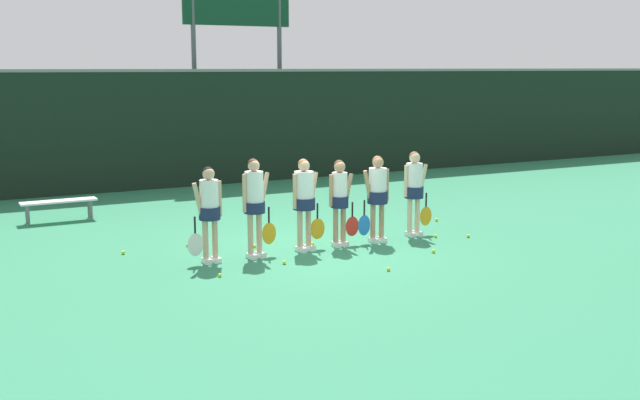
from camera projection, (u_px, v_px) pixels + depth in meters
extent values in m
plane|color=#2D7F56|center=(319.00, 248.00, 13.98)|extent=(140.00, 140.00, 0.00)
cube|color=black|center=(186.00, 130.00, 20.92)|extent=(60.00, 0.06, 3.21)
cube|color=slate|center=(184.00, 70.00, 20.63)|extent=(60.00, 0.08, 0.08)
cylinder|color=#515156|center=(195.00, 80.00, 21.97)|extent=(0.14, 0.14, 5.91)
cylinder|color=#515156|center=(280.00, 80.00, 23.20)|extent=(0.14, 0.14, 5.91)
cube|color=#0F3823|center=(237.00, 2.00, 22.18)|extent=(3.34, 0.12, 1.36)
cube|color=silver|center=(59.00, 201.00, 16.35)|extent=(1.61, 0.39, 0.04)
cylinder|color=slate|center=(89.00, 208.00, 16.81)|extent=(0.06, 0.06, 0.43)
cylinder|color=slate|center=(91.00, 210.00, 16.59)|extent=(0.06, 0.06, 0.43)
cylinder|color=slate|center=(27.00, 214.00, 16.20)|extent=(0.06, 0.06, 0.43)
cylinder|color=slate|center=(28.00, 216.00, 15.98)|extent=(0.06, 0.06, 0.43)
cylinder|color=tan|center=(215.00, 239.00, 12.96)|extent=(0.10, 0.10, 0.80)
cylinder|color=tan|center=(206.00, 241.00, 12.87)|extent=(0.10, 0.10, 0.80)
cube|color=white|center=(216.00, 260.00, 12.99)|extent=(0.13, 0.25, 0.09)
cube|color=white|center=(207.00, 261.00, 12.90)|extent=(0.13, 0.25, 0.09)
cylinder|color=#192347|center=(210.00, 213.00, 12.83)|extent=(0.37, 0.37, 0.22)
cylinder|color=white|center=(209.00, 199.00, 12.78)|extent=(0.32, 0.32, 0.65)
sphere|color=tan|center=(209.00, 174.00, 12.71)|extent=(0.21, 0.21, 0.21)
sphere|color=black|center=(208.00, 172.00, 12.72)|extent=(0.19, 0.19, 0.19)
cylinder|color=tan|center=(198.00, 201.00, 12.68)|extent=(0.21, 0.09, 0.62)
cylinder|color=tan|center=(220.00, 199.00, 12.88)|extent=(0.08, 0.08, 0.62)
cylinder|color=black|center=(195.00, 225.00, 12.70)|extent=(0.03, 0.03, 0.29)
ellipsoid|color=silver|center=(195.00, 245.00, 12.76)|extent=(0.28, 0.03, 0.40)
cylinder|color=tan|center=(259.00, 234.00, 13.28)|extent=(0.10, 0.10, 0.84)
cylinder|color=tan|center=(250.00, 235.00, 13.18)|extent=(0.10, 0.10, 0.84)
cube|color=white|center=(260.00, 255.00, 13.32)|extent=(0.15, 0.25, 0.09)
cube|color=white|center=(252.00, 256.00, 13.22)|extent=(0.15, 0.25, 0.09)
cylinder|color=#192347|center=(254.00, 207.00, 13.14)|extent=(0.38, 0.38, 0.20)
cylinder|color=white|center=(254.00, 191.00, 13.09)|extent=(0.33, 0.33, 0.71)
sphere|color=tan|center=(254.00, 166.00, 13.01)|extent=(0.21, 0.21, 0.21)
sphere|color=#4C331E|center=(253.00, 164.00, 13.02)|extent=(0.19, 0.19, 0.19)
cylinder|color=tan|center=(264.00, 191.00, 13.21)|extent=(0.22, 0.11, 0.67)
cylinder|color=tan|center=(245.00, 193.00, 12.98)|extent=(0.08, 0.08, 0.67)
cylinder|color=black|center=(269.00, 215.00, 13.32)|extent=(0.03, 0.03, 0.29)
ellipsoid|color=orange|center=(269.00, 233.00, 13.38)|extent=(0.27, 0.03, 0.40)
cylinder|color=tan|center=(308.00, 229.00, 13.80)|extent=(0.10, 0.10, 0.81)
cylinder|color=tan|center=(300.00, 230.00, 13.67)|extent=(0.10, 0.10, 0.81)
cube|color=white|center=(309.00, 248.00, 13.84)|extent=(0.16, 0.26, 0.09)
cube|color=white|center=(301.00, 249.00, 13.71)|extent=(0.16, 0.26, 0.09)
cylinder|color=#192347|center=(304.00, 204.00, 13.65)|extent=(0.41, 0.41, 0.21)
cylinder|color=white|center=(304.00, 190.00, 13.61)|extent=(0.36, 0.36, 0.67)
sphere|color=tan|center=(304.00, 166.00, 13.53)|extent=(0.21, 0.21, 0.21)
sphere|color=olive|center=(303.00, 164.00, 13.54)|extent=(0.19, 0.19, 0.19)
cylinder|color=tan|center=(313.00, 189.00, 13.74)|extent=(0.22, 0.12, 0.64)
cylinder|color=tan|center=(295.00, 191.00, 13.48)|extent=(0.08, 0.08, 0.64)
cylinder|color=black|center=(317.00, 211.00, 13.85)|extent=(0.03, 0.03, 0.29)
ellipsoid|color=orange|center=(317.00, 229.00, 13.91)|extent=(0.30, 0.03, 0.40)
cylinder|color=tan|center=(343.00, 225.00, 14.14)|extent=(0.10, 0.10, 0.78)
cylinder|color=tan|center=(336.00, 226.00, 14.07)|extent=(0.10, 0.10, 0.78)
cube|color=white|center=(344.00, 244.00, 14.17)|extent=(0.12, 0.24, 0.09)
cube|color=white|center=(336.00, 244.00, 14.11)|extent=(0.12, 0.24, 0.09)
cylinder|color=#192347|center=(339.00, 202.00, 14.03)|extent=(0.34, 0.34, 0.21)
cylinder|color=white|center=(340.00, 189.00, 13.98)|extent=(0.29, 0.29, 0.63)
sphere|color=tan|center=(340.00, 167.00, 13.91)|extent=(0.21, 0.21, 0.21)
sphere|color=#4C331E|center=(339.00, 165.00, 13.92)|extent=(0.20, 0.20, 0.20)
cylinder|color=tan|center=(348.00, 189.00, 14.07)|extent=(0.20, 0.08, 0.60)
cylinder|color=tan|center=(331.00, 191.00, 13.91)|extent=(0.08, 0.08, 0.60)
cylinder|color=black|center=(352.00, 209.00, 14.15)|extent=(0.03, 0.03, 0.28)
ellipsoid|color=red|center=(352.00, 226.00, 14.21)|extent=(0.29, 0.03, 0.38)
cylinder|color=tan|center=(381.00, 221.00, 14.48)|extent=(0.10, 0.10, 0.80)
cylinder|color=tan|center=(373.00, 222.00, 14.41)|extent=(0.10, 0.10, 0.80)
cube|color=white|center=(382.00, 239.00, 14.52)|extent=(0.12, 0.25, 0.09)
cube|color=white|center=(373.00, 240.00, 14.44)|extent=(0.12, 0.25, 0.09)
cylinder|color=#192347|center=(378.00, 197.00, 14.36)|extent=(0.40, 0.40, 0.24)
cylinder|color=white|center=(378.00, 185.00, 14.32)|extent=(0.34, 0.34, 0.65)
sphere|color=tan|center=(378.00, 162.00, 14.24)|extent=(0.22, 0.22, 0.22)
sphere|color=olive|center=(378.00, 161.00, 14.26)|extent=(0.20, 0.20, 0.20)
cylinder|color=tan|center=(368.00, 186.00, 14.24)|extent=(0.21, 0.09, 0.62)
cylinder|color=tan|center=(387.00, 185.00, 14.40)|extent=(0.08, 0.08, 0.62)
cylinder|color=black|center=(364.00, 208.00, 14.26)|extent=(0.03, 0.03, 0.29)
ellipsoid|color=blue|center=(364.00, 225.00, 14.32)|extent=(0.26, 0.03, 0.40)
cylinder|color=beige|center=(417.00, 216.00, 15.00)|extent=(0.10, 0.10, 0.81)
cylinder|color=beige|center=(410.00, 216.00, 14.92)|extent=(0.10, 0.10, 0.81)
cube|color=white|center=(418.00, 233.00, 15.04)|extent=(0.11, 0.24, 0.09)
cube|color=white|center=(410.00, 234.00, 14.96)|extent=(0.11, 0.24, 0.09)
cylinder|color=#192347|center=(414.00, 192.00, 14.88)|extent=(0.38, 0.38, 0.23)
cylinder|color=white|center=(414.00, 180.00, 14.83)|extent=(0.33, 0.33, 0.66)
sphere|color=beige|center=(415.00, 158.00, 14.75)|extent=(0.21, 0.21, 0.21)
sphere|color=olive|center=(414.00, 156.00, 14.77)|extent=(0.20, 0.20, 0.20)
cylinder|color=beige|center=(423.00, 180.00, 14.92)|extent=(0.21, 0.08, 0.63)
cylinder|color=beige|center=(406.00, 181.00, 14.75)|extent=(0.08, 0.08, 0.63)
cylinder|color=black|center=(426.00, 200.00, 15.01)|extent=(0.03, 0.03, 0.28)
ellipsoid|color=orange|center=(426.00, 216.00, 15.07)|extent=(0.29, 0.03, 0.39)
sphere|color=#CCE033|center=(388.00, 269.00, 12.43)|extent=(0.06, 0.06, 0.06)
sphere|color=#CCE033|center=(123.00, 252.00, 13.53)|extent=(0.07, 0.07, 0.07)
sphere|color=#CCE033|center=(254.00, 246.00, 14.04)|extent=(0.07, 0.07, 0.07)
sphere|color=#CCE033|center=(437.00, 220.00, 16.44)|extent=(0.07, 0.07, 0.07)
sphere|color=#CCE033|center=(188.00, 245.00, 14.12)|extent=(0.07, 0.07, 0.07)
sphere|color=#CCE033|center=(312.00, 244.00, 14.20)|extent=(0.07, 0.07, 0.07)
sphere|color=#CCE033|center=(433.00, 251.00, 13.64)|extent=(0.07, 0.07, 0.07)
sphere|color=#CCE033|center=(468.00, 236.00, 14.87)|extent=(0.07, 0.07, 0.07)
sphere|color=#CCE033|center=(284.00, 262.00, 12.85)|extent=(0.07, 0.07, 0.07)
sphere|color=#CCE033|center=(220.00, 275.00, 12.07)|extent=(0.06, 0.06, 0.06)
sphere|color=#CCE033|center=(436.00, 236.00, 14.85)|extent=(0.07, 0.07, 0.07)
sphere|color=#CCE033|center=(196.00, 247.00, 13.97)|extent=(0.07, 0.07, 0.07)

